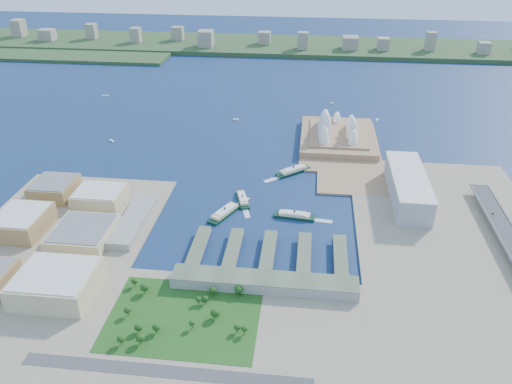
# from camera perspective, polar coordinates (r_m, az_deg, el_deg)

# --- Properties ---
(ground) EXTENTS (3000.00, 3000.00, 0.00)m
(ground) POSITION_cam_1_polar(r_m,az_deg,el_deg) (657.50, 0.81, -3.37)
(ground) COLOR #102A4D
(ground) RESTS_ON ground
(west_land) EXTENTS (220.00, 390.00, 3.00)m
(west_land) POSITION_cam_1_polar(r_m,az_deg,el_deg) (644.80, -23.07, -6.62)
(west_land) COLOR gray
(west_land) RESTS_ON ground
(south_land) EXTENTS (720.00, 180.00, 3.00)m
(south_land) POSITION_cam_1_polar(r_m,az_deg,el_deg) (493.56, -1.76, -16.35)
(south_land) COLOR gray
(south_land) RESTS_ON ground
(east_land) EXTENTS (240.00, 500.00, 3.00)m
(east_land) POSITION_cam_1_polar(r_m,az_deg,el_deg) (640.61, 22.36, -6.70)
(east_land) COLOR gray
(east_land) RESTS_ON ground
(peninsula) EXTENTS (135.00, 220.00, 3.00)m
(peninsula) POSITION_cam_1_polar(r_m,az_deg,el_deg) (886.44, 9.50, 5.35)
(peninsula) COLOR #987353
(peninsula) RESTS_ON ground
(far_shore) EXTENTS (2200.00, 260.00, 12.00)m
(far_shore) POSITION_cam_1_polar(r_m,az_deg,el_deg) (1571.62, 4.59, 16.30)
(far_shore) COLOR #2D4926
(far_shore) RESTS_ON ground
(opera_house) EXTENTS (134.00, 180.00, 58.00)m
(opera_house) POSITION_cam_1_polar(r_m,az_deg,el_deg) (893.22, 9.45, 7.66)
(opera_house) COLOR white
(opera_house) RESTS_ON peninsula
(toaster_building) EXTENTS (45.00, 155.00, 35.00)m
(toaster_building) POSITION_cam_1_polar(r_m,az_deg,el_deg) (728.00, 16.94, 0.57)
(toaster_building) COLOR #99999F
(toaster_building) RESTS_ON east_land
(west_buildings) EXTENTS (200.00, 280.00, 27.00)m
(west_buildings) POSITION_cam_1_polar(r_m,az_deg,el_deg) (661.76, -21.97, -3.83)
(west_buildings) COLOR olive
(west_buildings) RESTS_ON west_land
(ferry_wharves) EXTENTS (184.00, 90.00, 9.30)m
(ferry_wharves) POSITION_cam_1_polar(r_m,az_deg,el_deg) (592.11, 1.43, -6.95)
(ferry_wharves) COLOR #4B5741
(ferry_wharves) RESTS_ON ground
(terminal_building) EXTENTS (200.00, 28.00, 12.00)m
(terminal_building) POSITION_cam_1_polar(r_m,az_deg,el_deg) (542.11, 0.95, -10.30)
(terminal_building) COLOR gray
(terminal_building) RESTS_ON south_land
(park) EXTENTS (150.00, 110.00, 16.00)m
(park) POSITION_cam_1_polar(r_m,az_deg,el_deg) (511.00, -8.31, -13.31)
(park) COLOR #194714
(park) RESTS_ON south_land
(far_skyline) EXTENTS (1900.00, 140.00, 55.00)m
(far_skyline) POSITION_cam_1_polar(r_m,az_deg,el_deg) (1544.97, 4.60, 17.35)
(far_skyline) COLOR gray
(far_skyline) RESTS_ON far_shore
(ferry_a) EXTENTS (26.70, 51.80, 9.50)m
(ferry_a) POSITION_cam_1_polar(r_m,az_deg,el_deg) (701.45, -1.55, -0.66)
(ferry_a) COLOR #0C301D
(ferry_a) RESTS_ON ground
(ferry_b) EXTENTS (55.27, 49.96, 11.26)m
(ferry_b) POSITION_cam_1_polar(r_m,az_deg,el_deg) (780.02, 4.32, 2.59)
(ferry_b) COLOR #0C301D
(ferry_b) RESTS_ON ground
(ferry_c) EXTENTS (40.50, 60.39, 11.33)m
(ferry_c) POSITION_cam_1_polar(r_m,az_deg,el_deg) (669.69, -3.59, -2.19)
(ferry_c) COLOR #0C301D
(ferry_c) RESTS_ON ground
(ferry_d) EXTENTS (55.79, 19.60, 10.33)m
(ferry_d) POSITION_cam_1_polar(r_m,az_deg,el_deg) (664.90, 4.42, -2.53)
(ferry_d) COLOR #0C301D
(ferry_d) RESTS_ON ground
(boat_a) EXTENTS (12.85, 11.46, 2.66)m
(boat_a) POSITION_cam_1_polar(r_m,az_deg,el_deg) (928.21, -16.16, 5.67)
(boat_a) COLOR white
(boat_a) RESTS_ON ground
(boat_b) EXTENTS (11.49, 4.86, 3.02)m
(boat_b) POSITION_cam_1_polar(r_m,az_deg,el_deg) (990.13, -2.33, 8.31)
(boat_b) COLOR white
(boat_b) RESTS_ON ground
(boat_c) EXTENTS (8.97, 12.02, 2.67)m
(boat_c) POSITION_cam_1_polar(r_m,az_deg,el_deg) (1016.10, 13.68, 8.05)
(boat_c) COLOR white
(boat_c) RESTS_ON ground
(boat_d) EXTENTS (15.70, 5.75, 2.59)m
(boat_d) POSITION_cam_1_polar(r_m,az_deg,el_deg) (1176.97, -16.85, 10.51)
(boat_d) COLOR white
(boat_d) RESTS_ON ground
(boat_e) EXTENTS (8.34, 9.74, 2.41)m
(boat_e) POSITION_cam_1_polar(r_m,az_deg,el_deg) (1093.08, 8.64, 10.03)
(boat_e) COLOR white
(boat_e) RESTS_ON ground
(car_c) EXTENTS (1.82, 4.47, 1.30)m
(car_c) POSITION_cam_1_polar(r_m,az_deg,el_deg) (713.65, 25.46, -2.23)
(car_c) COLOR slate
(car_c) RESTS_ON expressway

